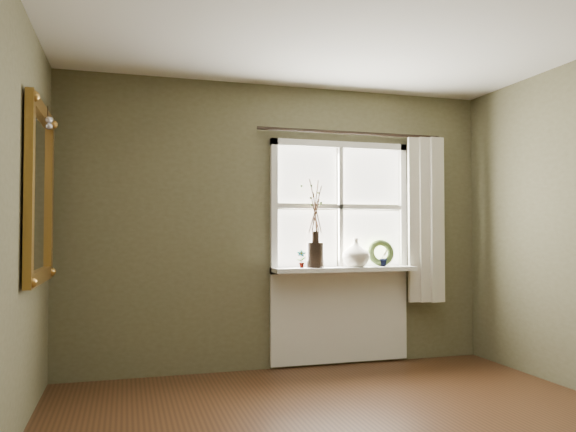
{
  "coord_description": "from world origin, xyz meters",
  "views": [
    {
      "loc": [
        -1.4,
        -2.72,
        1.24
      ],
      "look_at": [
        -0.16,
        1.55,
        1.37
      ],
      "focal_mm": 35.0,
      "sensor_mm": 36.0,
      "label": 1
    }
  ],
  "objects_px": {
    "gilt_mirror": "(40,193)",
    "cream_vase": "(356,253)",
    "dark_jug": "(315,255)",
    "wreath": "(381,256)"
  },
  "relations": [
    {
      "from": "gilt_mirror",
      "to": "cream_vase",
      "type": "bearing_deg",
      "value": 15.01
    },
    {
      "from": "dark_jug",
      "to": "gilt_mirror",
      "type": "distance_m",
      "value": 2.38
    },
    {
      "from": "dark_jug",
      "to": "cream_vase",
      "type": "distance_m",
      "value": 0.4
    },
    {
      "from": "cream_vase",
      "to": "wreath",
      "type": "bearing_deg",
      "value": 8.36
    },
    {
      "from": "dark_jug",
      "to": "cream_vase",
      "type": "height_order",
      "value": "cream_vase"
    },
    {
      "from": "dark_jug",
      "to": "wreath",
      "type": "height_order",
      "value": "same"
    },
    {
      "from": "dark_jug",
      "to": "gilt_mirror",
      "type": "relative_size",
      "value": 0.19
    },
    {
      "from": "wreath",
      "to": "gilt_mirror",
      "type": "distance_m",
      "value": 3.03
    },
    {
      "from": "cream_vase",
      "to": "gilt_mirror",
      "type": "height_order",
      "value": "gilt_mirror"
    },
    {
      "from": "dark_jug",
      "to": "cream_vase",
      "type": "relative_size",
      "value": 0.87
    }
  ]
}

